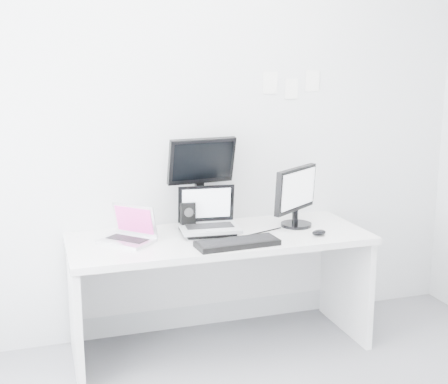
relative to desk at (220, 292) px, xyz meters
The scene contains 12 objects.
back_wall 1.05m from the desk, 90.00° to the left, with size 3.60×3.60×0.00m, color silver.
desk is the anchor object (origin of this frame).
macbook 0.74m from the desk, behind, with size 0.30×0.22×0.22m, color silver.
speaker 0.51m from the desk, 134.71° to the left, with size 0.09×0.09×0.18m, color black.
dell_laptop 0.51m from the desk, 143.23° to the left, with size 0.35×0.27×0.29m, color #A4A7AB.
rear_monitor 0.70m from the desk, 101.28° to the left, with size 0.43×0.15×0.58m, color black.
samsung_monitor 0.77m from the desk, ahead, with size 0.43×0.20×0.39m, color black.
keyboard 0.45m from the desk, 82.28° to the right, with size 0.47×0.17×0.03m, color black.
mouse 0.71m from the desk, 17.64° to the right, with size 0.10×0.07×0.03m, color black.
wall_note_0 1.38m from the desk, 37.40° to the left, with size 0.10×0.00×0.14m, color white.
wall_note_1 1.40m from the desk, 29.83° to the left, with size 0.09×0.00×0.13m, color white.
wall_note_2 1.51m from the desk, 24.64° to the left, with size 0.10×0.00×0.14m, color white.
Camera 1 is at (-1.03, -2.06, 1.75)m, focal length 48.02 mm.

